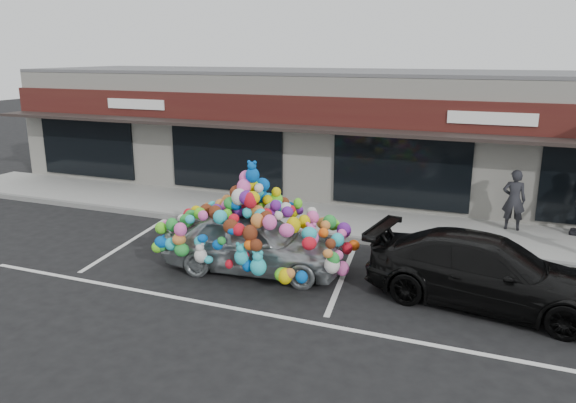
% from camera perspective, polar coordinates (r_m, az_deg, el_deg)
% --- Properties ---
extents(ground, '(90.00, 90.00, 0.00)m').
position_cam_1_polar(ground, '(13.83, -5.84, -6.05)').
color(ground, black).
rests_on(ground, ground).
extents(shop_building, '(24.00, 7.20, 4.31)m').
position_cam_1_polar(shop_building, '(20.93, 4.87, 7.25)').
color(shop_building, white).
rests_on(shop_building, ground).
extents(sidewalk, '(26.00, 3.00, 0.15)m').
position_cam_1_polar(sidewalk, '(17.25, 0.33, -1.44)').
color(sidewalk, gray).
rests_on(sidewalk, ground).
extents(kerb, '(26.00, 0.18, 0.16)m').
position_cam_1_polar(kerb, '(15.93, -1.67, -2.84)').
color(kerb, slate).
rests_on(kerb, ground).
extents(parking_stripe_left, '(0.73, 4.37, 0.01)m').
position_cam_1_polar(parking_stripe_left, '(15.66, -15.95, -4.02)').
color(parking_stripe_left, silver).
rests_on(parking_stripe_left, ground).
extents(parking_stripe_mid, '(0.73, 4.37, 0.01)m').
position_cam_1_polar(parking_stripe_mid, '(13.02, 5.65, -7.40)').
color(parking_stripe_mid, silver).
rests_on(parking_stripe_mid, ground).
extents(lane_line, '(14.00, 0.12, 0.01)m').
position_cam_1_polar(lane_line, '(11.12, -2.14, -11.38)').
color(lane_line, silver).
rests_on(lane_line, ground).
extents(toy_car, '(3.02, 4.60, 2.58)m').
position_cam_1_polar(toy_car, '(12.93, -3.48, -3.39)').
color(toy_car, '#A4A7AE').
rests_on(toy_car, ground).
extents(black_sedan, '(2.59, 5.01, 1.39)m').
position_cam_1_polar(black_sedan, '(11.95, 19.58, -6.74)').
color(black_sedan, black).
rests_on(black_sedan, ground).
extents(pedestrian_a, '(0.62, 0.41, 1.70)m').
position_cam_1_polar(pedestrian_a, '(16.67, 21.97, 0.16)').
color(pedestrian_a, black).
rests_on(pedestrian_a, sidewalk).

